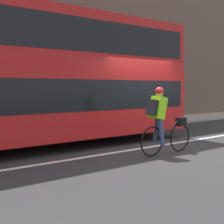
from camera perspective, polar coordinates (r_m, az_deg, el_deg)
ground_plane at (r=8.82m, az=9.25°, el=-6.46°), size 80.00×80.00×0.00m
road_center_line at (r=9.01m, az=7.95°, el=-6.19°), size 50.00×0.14×0.01m
sidewalk_curb at (r=12.37m, az=-6.24°, el=-2.97°), size 60.00×1.97×0.13m
building_facade at (r=13.65m, az=-8.99°, el=18.37°), size 60.00×0.30×9.90m
bus at (r=8.77m, az=-13.82°, el=6.92°), size 9.27×2.56×3.69m
cyclist_on_bike at (r=7.77m, az=9.08°, el=-1.23°), size 1.74×0.32×1.68m
trash_bin at (r=13.82m, az=3.67°, el=-0.09°), size 0.45×0.45×0.87m
street_sign_post at (r=11.27m, az=-14.91°, el=3.57°), size 0.36×0.09×2.48m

